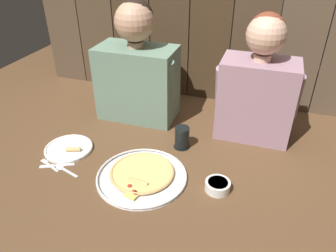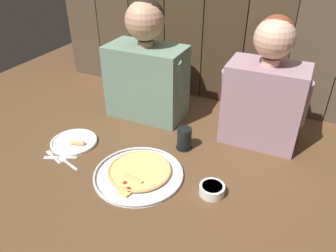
{
  "view_description": "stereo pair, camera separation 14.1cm",
  "coord_description": "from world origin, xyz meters",
  "px_view_note": "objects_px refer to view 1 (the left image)",
  "views": [
    {
      "loc": [
        0.35,
        -1.04,
        0.92
      ],
      "look_at": [
        -0.03,
        0.1,
        0.18
      ],
      "focal_mm": 34.42,
      "sensor_mm": 36.0,
      "label": 1
    },
    {
      "loc": [
        0.48,
        -0.99,
        0.92
      ],
      "look_at": [
        -0.03,
        0.1,
        0.18
      ],
      "focal_mm": 34.42,
      "sensor_mm": 36.0,
      "label": 2
    }
  ],
  "objects_px": {
    "dinner_plate": "(69,148)",
    "drinking_glass": "(182,138)",
    "pizza_tray": "(142,175)",
    "dipping_bowl": "(218,185)",
    "diner_right": "(258,85)",
    "diner_left": "(137,68)"
  },
  "relations": [
    {
      "from": "dinner_plate",
      "to": "dipping_bowl",
      "type": "distance_m",
      "value": 0.74
    },
    {
      "from": "diner_left",
      "to": "diner_right",
      "type": "relative_size",
      "value": 1.03
    },
    {
      "from": "diner_left",
      "to": "diner_right",
      "type": "xyz_separation_m",
      "value": [
        0.63,
        -0.0,
        -0.01
      ]
    },
    {
      "from": "pizza_tray",
      "to": "dinner_plate",
      "type": "relative_size",
      "value": 1.71
    },
    {
      "from": "drinking_glass",
      "to": "diner_right",
      "type": "bearing_deg",
      "value": 36.3
    },
    {
      "from": "pizza_tray",
      "to": "diner_right",
      "type": "xyz_separation_m",
      "value": [
        0.41,
        0.5,
        0.27
      ]
    },
    {
      "from": "drinking_glass",
      "to": "dipping_bowl",
      "type": "xyz_separation_m",
      "value": [
        0.22,
        -0.25,
        -0.03
      ]
    },
    {
      "from": "dipping_bowl",
      "to": "diner_left",
      "type": "relative_size",
      "value": 0.16
    },
    {
      "from": "drinking_glass",
      "to": "dipping_bowl",
      "type": "relative_size",
      "value": 1.05
    },
    {
      "from": "pizza_tray",
      "to": "drinking_glass",
      "type": "xyz_separation_m",
      "value": [
        0.1,
        0.27,
        0.04
      ]
    },
    {
      "from": "pizza_tray",
      "to": "diner_left",
      "type": "bearing_deg",
      "value": 113.71
    },
    {
      "from": "pizza_tray",
      "to": "dinner_plate",
      "type": "xyz_separation_m",
      "value": [
        -0.41,
        0.07,
        -0.0
      ]
    },
    {
      "from": "dipping_bowl",
      "to": "diner_left",
      "type": "xyz_separation_m",
      "value": [
        -0.55,
        0.48,
        0.26
      ]
    },
    {
      "from": "pizza_tray",
      "to": "diner_left",
      "type": "height_order",
      "value": "diner_left"
    },
    {
      "from": "pizza_tray",
      "to": "diner_left",
      "type": "relative_size",
      "value": 0.62
    },
    {
      "from": "dipping_bowl",
      "to": "diner_right",
      "type": "bearing_deg",
      "value": 79.88
    },
    {
      "from": "dipping_bowl",
      "to": "diner_right",
      "type": "xyz_separation_m",
      "value": [
        0.08,
        0.48,
        0.25
      ]
    },
    {
      "from": "pizza_tray",
      "to": "drinking_glass",
      "type": "height_order",
      "value": "drinking_glass"
    },
    {
      "from": "dinner_plate",
      "to": "drinking_glass",
      "type": "height_order",
      "value": "drinking_glass"
    },
    {
      "from": "dipping_bowl",
      "to": "diner_left",
      "type": "height_order",
      "value": "diner_left"
    },
    {
      "from": "dinner_plate",
      "to": "drinking_glass",
      "type": "xyz_separation_m",
      "value": [
        0.51,
        0.2,
        0.04
      ]
    },
    {
      "from": "dinner_plate",
      "to": "diner_right",
      "type": "xyz_separation_m",
      "value": [
        0.82,
        0.43,
        0.27
      ]
    }
  ]
}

